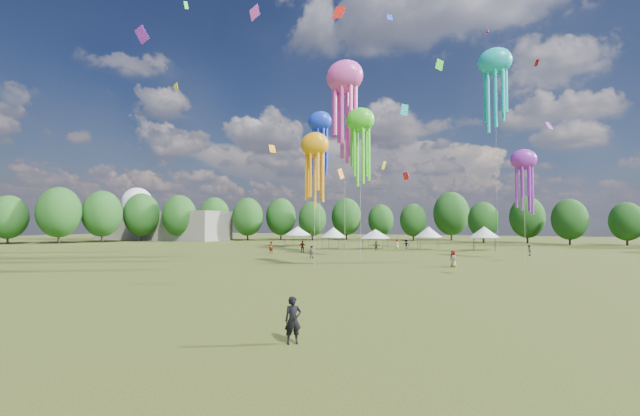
% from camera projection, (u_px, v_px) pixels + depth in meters
% --- Properties ---
extents(ground, '(300.00, 300.00, 0.00)m').
position_uv_depth(ground, '(195.00, 315.00, 20.54)').
color(ground, '#384416').
rests_on(ground, ground).
extents(observer_main, '(0.79, 0.75, 1.82)m').
position_uv_depth(observer_main, '(293.00, 320.00, 15.62)').
color(observer_main, black).
rests_on(observer_main, ground).
extents(spectator_near, '(0.89, 0.74, 1.66)m').
position_uv_depth(spectator_near, '(311.00, 252.00, 53.82)').
color(spectator_near, gray).
rests_on(spectator_near, ground).
extents(spectators_far, '(37.21, 30.80, 1.90)m').
position_uv_depth(spectators_far, '(386.00, 247.00, 64.53)').
color(spectators_far, gray).
rests_on(spectators_far, ground).
extents(festival_tents, '(41.25, 12.49, 4.16)m').
position_uv_depth(festival_tents, '(375.00, 232.00, 74.45)').
color(festival_tents, '#47474C').
rests_on(festival_tents, ground).
extents(show_kites, '(34.68, 31.57, 32.15)m').
position_uv_depth(show_kites, '(391.00, 109.00, 59.13)').
color(show_kites, '#46EA26').
rests_on(show_kites, ground).
extents(small_kites, '(71.32, 68.32, 46.69)m').
position_uv_depth(small_kites, '(388.00, 57.00, 61.58)').
color(small_kites, '#46EA26').
rests_on(small_kites, ground).
extents(treeline, '(201.57, 95.24, 13.43)m').
position_uv_depth(treeline, '(390.00, 214.00, 79.98)').
color(treeline, '#38281C').
rests_on(treeline, ground).
extents(hangar, '(40.00, 12.00, 8.00)m').
position_uv_depth(hangar, '(162.00, 226.00, 114.72)').
color(hangar, gray).
rests_on(hangar, ground).
extents(radome, '(9.00, 9.00, 16.00)m').
position_uv_depth(radome, '(137.00, 207.00, 126.61)').
color(radome, white).
rests_on(radome, ground).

